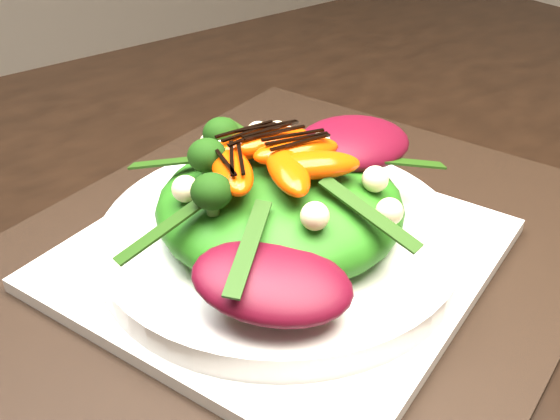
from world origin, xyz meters
TOP-DOWN VIEW (x-y plane):
  - dining_table at (0.00, 0.00)m, footprint 1.60×0.90m
  - placemat at (0.01, -0.07)m, footprint 0.64×0.56m
  - plate_base at (0.01, -0.07)m, footprint 0.37×0.37m
  - salad_bowl at (0.01, -0.07)m, footprint 0.27×0.27m
  - lettuce_mound at (0.01, -0.07)m, footprint 0.18×0.18m
  - radicchio_leaf at (0.08, -0.08)m, footprint 0.10×0.07m
  - orange_segment at (0.00, -0.06)m, footprint 0.07×0.06m
  - broccoli_floret at (-0.06, -0.04)m, footprint 0.04×0.04m
  - macadamia_nut at (0.04, -0.11)m, footprint 0.02×0.02m
  - balsamic_drizzle at (0.00, -0.06)m, footprint 0.04×0.02m

SIDE VIEW (x-z plane):
  - dining_table at x=0.00m, z-range 0.35..1.10m
  - placemat at x=0.01m, z-range 0.75..0.75m
  - plate_base at x=0.01m, z-range 0.75..0.77m
  - salad_bowl at x=0.01m, z-range 0.77..0.79m
  - lettuce_mound at x=0.01m, z-range 0.77..0.84m
  - radicchio_leaf at x=0.08m, z-range 0.82..0.85m
  - macadamia_nut at x=0.04m, z-range 0.83..0.85m
  - broccoli_floret at x=-0.06m, z-range 0.82..0.86m
  - orange_segment at x=0.00m, z-range 0.84..0.85m
  - balsamic_drizzle at x=0.00m, z-range 0.85..0.85m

